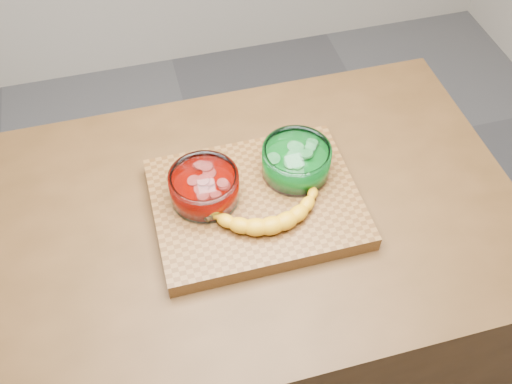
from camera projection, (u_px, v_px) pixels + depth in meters
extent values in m
plane|color=#55555A|center=(256.00, 365.00, 1.98)|extent=(3.50, 3.50, 0.00)
cube|color=#4D3117|center=(256.00, 304.00, 1.63)|extent=(1.20, 0.80, 0.90)
cube|color=brown|center=(256.00, 203.00, 1.27)|extent=(0.45, 0.35, 0.04)
cylinder|color=white|center=(204.00, 187.00, 1.23)|extent=(0.15, 0.15, 0.07)
cylinder|color=#A80700|center=(205.00, 190.00, 1.24)|extent=(0.13, 0.13, 0.04)
cylinder|color=#D54B43|center=(204.00, 181.00, 1.21)|extent=(0.12, 0.12, 0.02)
cylinder|color=white|center=(296.00, 161.00, 1.27)|extent=(0.15, 0.15, 0.07)
cylinder|color=#0E8520|center=(296.00, 164.00, 1.28)|extent=(0.13, 0.13, 0.04)
cylinder|color=#61CE66|center=(297.00, 155.00, 1.26)|extent=(0.13, 0.13, 0.02)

